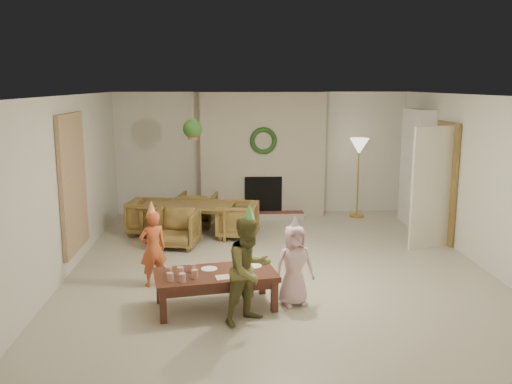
{
  "coord_description": "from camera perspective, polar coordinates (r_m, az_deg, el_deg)",
  "views": [
    {
      "loc": [
        -0.76,
        -7.68,
        2.66
      ],
      "look_at": [
        -0.3,
        0.4,
        1.05
      ],
      "focal_mm": 38.29,
      "sensor_mm": 36.0,
      "label": 1
    }
  ],
  "objects": [
    {
      "name": "floor",
      "position": [
        8.16,
        2.28,
        -7.77
      ],
      "size": [
        7.0,
        7.0,
        0.0
      ],
      "primitive_type": "plane",
      "color": "#B7B29E",
      "rests_on": "ground"
    },
    {
      "name": "ceiling",
      "position": [
        7.72,
        2.43,
        10.05
      ],
      "size": [
        7.0,
        7.0,
        0.0
      ],
      "primitive_type": "plane",
      "rotation": [
        3.14,
        0.0,
        0.0
      ],
      "color": "white",
      "rests_on": "wall_back"
    },
    {
      "name": "wall_back",
      "position": [
        11.29,
        0.63,
        4.08
      ],
      "size": [
        7.0,
        0.0,
        7.0
      ],
      "primitive_type": "plane",
      "rotation": [
        1.57,
        0.0,
        0.0
      ],
      "color": "silver",
      "rests_on": "floor"
    },
    {
      "name": "wall_front",
      "position": [
        4.48,
        6.74,
        -7.19
      ],
      "size": [
        7.0,
        0.0,
        7.0
      ],
      "primitive_type": "plane",
      "rotation": [
        -1.57,
        0.0,
        0.0
      ],
      "color": "silver",
      "rests_on": "floor"
    },
    {
      "name": "wall_left",
      "position": [
        8.12,
        -19.21,
        0.62
      ],
      "size": [
        0.0,
        7.0,
        7.0
      ],
      "primitive_type": "plane",
      "rotation": [
        1.57,
        0.0,
        1.57
      ],
      "color": "silver",
      "rests_on": "floor"
    },
    {
      "name": "wall_right",
      "position": [
        8.67,
        22.51,
        1.02
      ],
      "size": [
        0.0,
        7.0,
        7.0
      ],
      "primitive_type": "plane",
      "rotation": [
        1.57,
        0.0,
        -1.57
      ],
      "color": "silver",
      "rests_on": "floor"
    },
    {
      "name": "fireplace_mass",
      "position": [
        11.1,
        0.7,
        3.95
      ],
      "size": [
        2.5,
        0.4,
        2.5
      ],
      "primitive_type": "cube",
      "color": "#581D17",
      "rests_on": "floor"
    },
    {
      "name": "fireplace_hearth",
      "position": [
        10.97,
        0.81,
        -2.46
      ],
      "size": [
        1.6,
        0.3,
        0.12
      ],
      "primitive_type": "cube",
      "color": "#5C191A",
      "rests_on": "floor"
    },
    {
      "name": "fireplace_firebox",
      "position": [
        11.05,
        0.75,
        -0.29
      ],
      "size": [
        0.75,
        0.12,
        0.75
      ],
      "primitive_type": "cube",
      "color": "black",
      "rests_on": "floor"
    },
    {
      "name": "fireplace_wreath",
      "position": [
        10.83,
        0.78,
        5.37
      ],
      "size": [
        0.54,
        0.1,
        0.54
      ],
      "primitive_type": "torus",
      "rotation": [
        1.57,
        0.0,
        0.0
      ],
      "color": "#193E17",
      "rests_on": "fireplace_mass"
    },
    {
      "name": "floor_lamp_base",
      "position": [
        11.32,
        10.48,
        -2.44
      ],
      "size": [
        0.3,
        0.3,
        0.03
      ],
      "primitive_type": "cylinder",
      "color": "gold",
      "rests_on": "floor"
    },
    {
      "name": "floor_lamp_post",
      "position": [
        11.17,
        10.62,
        1.19
      ],
      "size": [
        0.03,
        0.03,
        1.44
      ],
      "primitive_type": "cylinder",
      "color": "gold",
      "rests_on": "floor"
    },
    {
      "name": "floor_lamp_shade",
      "position": [
        11.08,
        10.74,
        4.72
      ],
      "size": [
        0.38,
        0.38,
        0.32
      ],
      "primitive_type": "cone",
      "rotation": [
        3.14,
        0.0,
        0.0
      ],
      "color": "beige",
      "rests_on": "floor_lamp_post"
    },
    {
      "name": "bookshelf_carcass",
      "position": [
        10.72,
        16.41,
        2.43
      ],
      "size": [
        0.3,
        1.0,
        2.2
      ],
      "primitive_type": "cube",
      "color": "white",
      "rests_on": "floor"
    },
    {
      "name": "bookshelf_shelf_a",
      "position": [
        10.83,
        16.12,
        -0.97
      ],
      "size": [
        0.3,
        0.92,
        0.03
      ],
      "primitive_type": "cube",
      "color": "white",
      "rests_on": "bookshelf_carcass"
    },
    {
      "name": "bookshelf_shelf_b",
      "position": [
        10.76,
        16.23,
        1.11
      ],
      "size": [
        0.3,
        0.92,
        0.03
      ],
      "primitive_type": "cube",
      "color": "white",
      "rests_on": "bookshelf_carcass"
    },
    {
      "name": "bookshelf_shelf_c",
      "position": [
        10.7,
        16.35,
        3.22
      ],
      "size": [
        0.3,
        0.92,
        0.03
      ],
      "primitive_type": "cube",
      "color": "white",
      "rests_on": "bookshelf_carcass"
    },
    {
      "name": "bookshelf_shelf_d",
      "position": [
        10.65,
        16.47,
        5.35
      ],
      "size": [
        0.3,
        0.92,
        0.03
      ],
      "primitive_type": "cube",
      "color": "white",
      "rests_on": "bookshelf_carcass"
    },
    {
      "name": "books_row_lower",
      "position": [
        10.66,
        16.32,
        -0.41
      ],
      "size": [
        0.2,
        0.4,
        0.24
      ],
      "primitive_type": "cube",
      "color": "#B34221",
      "rests_on": "bookshelf_shelf_a"
    },
    {
      "name": "books_row_mid",
      "position": [
        10.77,
        16.09,
        1.89
      ],
      "size": [
        0.2,
        0.44,
        0.24
      ],
      "primitive_type": "cube",
      "color": "#234E80",
      "rests_on": "bookshelf_shelf_b"
    },
    {
      "name": "books_row_upper",
      "position": [
        10.58,
        16.47,
        3.84
      ],
      "size": [
        0.2,
        0.36,
        0.22
      ],
      "primitive_type": "cube",
      "color": "gold",
      "rests_on": "bookshelf_shelf_c"
    },
    {
      "name": "door_frame",
      "position": [
        9.77,
        19.18,
        0.95
      ],
      "size": [
        0.05,
        0.86,
        2.04
      ],
      "primitive_type": "cube",
      "color": "brown",
      "rests_on": "floor"
    },
    {
      "name": "door_leaf",
      "position": [
        9.28,
        17.89,
        0.4
      ],
      "size": [
        0.77,
        0.32,
        2.0
      ],
      "primitive_type": "cube",
      "rotation": [
        0.0,
        0.0,
        -1.22
      ],
      "color": "beige",
      "rests_on": "floor"
    },
    {
      "name": "curtain_panel",
      "position": [
        8.3,
        -18.57,
        0.88
      ],
      "size": [
        0.06,
        1.2,
        2.0
      ],
      "primitive_type": "cube",
      "color": "tan",
      "rests_on": "wall_left"
    },
    {
      "name": "dining_table",
      "position": [
        9.77,
        -7.13,
        -2.9
      ],
      "size": [
        1.77,
        1.2,
        0.57
      ],
      "primitive_type": "imported",
      "rotation": [
        0.0,
        0.0,
        -0.19
      ],
      "color": "brown",
      "rests_on": "floor"
    },
    {
      "name": "dining_chair_near",
      "position": [
        9.1,
        -8.28,
        -3.8
      ],
      "size": [
        0.79,
        0.81,
        0.63
      ],
      "primitive_type": "imported",
      "rotation": [
        0.0,
        0.0,
        -0.19
      ],
      "color": "brown",
      "rests_on": "floor"
    },
    {
      "name": "dining_chair_far",
      "position": [
        10.44,
        -6.13,
        -1.8
      ],
      "size": [
        0.79,
        0.81,
        0.63
      ],
      "primitive_type": "imported",
      "rotation": [
        0.0,
        0.0,
        2.95
      ],
      "color": "brown",
      "rests_on": "floor"
    },
    {
      "name": "dining_chair_left",
      "position": [
        9.97,
        -11.1,
        -2.57
      ],
      "size": [
        0.81,
        0.79,
        0.63
      ],
      "primitive_type": "imported",
      "rotation": [
        0.0,
        0.0,
        1.38
      ],
      "color": "brown",
      "rests_on": "floor"
    },
    {
      "name": "dining_chair_right",
      "position": [
        9.58,
        -1.97,
        -2.93
      ],
      "size": [
        0.81,
        0.79,
        0.63
      ],
      "primitive_type": "imported",
      "rotation": [
        0.0,
        0.0,
        -1.76
      ],
      "color": "brown",
      "rests_on": "floor"
    },
    {
      "name": "hanging_plant_cord",
      "position": [
        9.21,
        -6.68,
        8.0
      ],
      "size": [
        0.01,
        0.01,
        0.7
      ],
      "primitive_type": "cylinder",
      "color": "tan",
      "rests_on": "ceiling"
    },
    {
      "name": "hanging_plant_pot",
      "position": [
        9.24,
        -6.63,
        5.83
      ],
      "size": [
        0.16,
        0.16,
        0.12
      ],
      "primitive_type": "cylinder",
      "color": "#984F31",
      "rests_on": "hanging_plant_cord"
    },
    {
      "name": "hanging_plant_foliage",
      "position": [
        9.23,
        -6.65,
        6.58
      ],
      "size": [
        0.32,
        0.32,
        0.32
      ],
      "primitive_type": "sphere",
      "color": "#204818",
      "rests_on": "hanging_plant_pot"
    },
    {
      "name": "coffee_table_top",
      "position": [
        6.63,
        -4.25,
        -8.64
      ],
      "size": [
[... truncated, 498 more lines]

